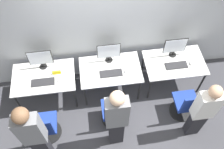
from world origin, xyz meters
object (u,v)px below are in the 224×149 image
(mouse_left, at_px, (58,80))
(keyboard_center, at_px, (111,73))
(keyboard_right, at_px, (176,65))
(mouse_right, at_px, (191,63))
(monitor_left, at_px, (40,59))
(person_left, at_px, (34,135))
(monitor_right, at_px, (175,47))
(person_right, at_px, (203,111))
(monitor_center, at_px, (109,52))
(office_chair_right, at_px, (186,105))
(mouse_center, at_px, (126,71))
(person_center, at_px, (117,118))
(keyboard_left, at_px, (43,82))
(office_chair_left, at_px, (45,128))
(office_chair_center, at_px, (114,113))

(mouse_left, relative_size, keyboard_center, 0.21)
(keyboard_right, xyz_separation_m, mouse_right, (0.29, 0.01, 0.01))
(monitor_left, distance_m, mouse_right, 2.87)
(person_left, relative_size, monitor_right, 3.93)
(keyboard_center, bearing_deg, monitor_right, 12.77)
(mouse_right, xyz_separation_m, person_right, (-0.17, -1.07, 0.13))
(monitor_center, relative_size, office_chair_right, 0.51)
(mouse_center, height_order, person_center, person_center)
(keyboard_left, distance_m, office_chair_left, 0.83)
(monitor_left, xyz_separation_m, person_right, (2.67, -1.39, -0.10))
(mouse_center, bearing_deg, monitor_center, 131.11)
(person_center, relative_size, monitor_right, 3.75)
(keyboard_center, height_order, office_chair_right, office_chair_right)
(monitor_center, relative_size, mouse_right, 5.02)
(mouse_left, relative_size, monitor_center, 0.20)
(keyboard_left, xyz_separation_m, person_left, (-0.05, -1.12, 0.27))
(office_chair_left, bearing_deg, person_left, -94.42)
(office_chair_left, xyz_separation_m, person_center, (1.25, -0.24, 0.57))
(person_center, bearing_deg, person_left, -174.57)
(monitor_left, height_order, mouse_left, monitor_left)
(mouse_right, bearing_deg, keyboard_center, -179.13)
(mouse_left, bearing_deg, monitor_center, 19.48)
(mouse_center, relative_size, mouse_right, 1.00)
(mouse_left, height_order, mouse_right, same)
(monitor_left, height_order, office_chair_right, monitor_left)
(mouse_right, bearing_deg, monitor_right, 137.91)
(monitor_center, relative_size, mouse_center, 5.02)
(mouse_center, bearing_deg, person_right, -43.34)
(office_chair_center, bearing_deg, monitor_center, 88.01)
(keyboard_left, xyz_separation_m, mouse_center, (1.56, 0.03, 0.01))
(monitor_left, xyz_separation_m, mouse_right, (2.85, -0.32, -0.23))
(monitor_right, bearing_deg, person_right, -84.89)
(mouse_right, bearing_deg, office_chair_left, -164.46)
(mouse_left, bearing_deg, mouse_right, 1.04)
(monitor_left, distance_m, office_chair_center, 1.70)
(monitor_left, xyz_separation_m, keyboard_center, (1.28, -0.34, -0.24))
(person_left, bearing_deg, monitor_right, 28.76)
(keyboard_left, xyz_separation_m, monitor_center, (1.28, 0.35, 0.24))
(person_center, distance_m, keyboard_right, 1.69)
(keyboard_left, relative_size, monitor_right, 0.94)
(office_chair_left, xyz_separation_m, person_right, (2.70, -0.27, 0.49))
(monitor_right, relative_size, office_chair_right, 0.51)
(person_center, relative_size, keyboard_right, 3.97)
(person_left, xyz_separation_m, office_chair_right, (2.68, 0.46, -0.62))
(keyboard_left, relative_size, mouse_center, 4.75)
(person_right, bearing_deg, keyboard_center, 143.15)
(mouse_center, distance_m, keyboard_right, 0.99)
(keyboard_center, xyz_separation_m, office_chair_center, (-0.03, -0.65, -0.35))
(mouse_left, bearing_deg, person_left, -106.79)
(mouse_right, height_order, person_right, person_right)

